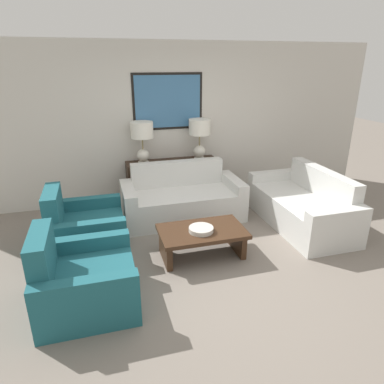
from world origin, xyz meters
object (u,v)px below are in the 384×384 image
at_px(table_lamp_left, 142,136).
at_px(armchair_near_back_wall, 84,230).
at_px(console_table, 172,181).
at_px(couch_by_back_wall, 182,200).
at_px(table_lamp_right, 200,133).
at_px(couch_by_side, 302,206).
at_px(coffee_table, 202,236).
at_px(armchair_near_camera, 83,281).
at_px(decorative_bowl, 201,229).

distance_m(table_lamp_left, armchair_near_back_wall, 1.87).
xyz_separation_m(console_table, couch_by_back_wall, (0.00, -0.68, -0.08)).
bearing_deg(table_lamp_right, console_table, 180.00).
bearing_deg(couch_by_side, table_lamp_right, 129.92).
distance_m(console_table, armchair_near_back_wall, 1.97).
bearing_deg(table_lamp_right, coffee_table, -105.93).
relative_size(table_lamp_left, couch_by_side, 0.37).
bearing_deg(console_table, couch_by_back_wall, -90.00).
bearing_deg(coffee_table, armchair_near_camera, -157.86).
xyz_separation_m(couch_by_back_wall, coffee_table, (-0.05, -1.20, -0.02)).
xyz_separation_m(table_lamp_right, decorative_bowl, (-0.56, -1.92, -0.81)).
bearing_deg(table_lamp_right, decorative_bowl, -106.30).
bearing_deg(couch_by_side, table_lamp_left, 146.69).
xyz_separation_m(couch_by_side, armchair_near_camera, (-3.15, -1.04, -0.01)).
relative_size(couch_by_back_wall, armchair_near_back_wall, 1.94).
xyz_separation_m(decorative_bowl, armchair_near_back_wall, (-1.40, 0.63, -0.12)).
relative_size(couch_by_back_wall, armchair_near_camera, 1.94).
xyz_separation_m(table_lamp_right, couch_by_side, (1.19, -1.42, -0.91)).
xyz_separation_m(console_table, table_lamp_right, (0.49, 0.00, 0.83)).
xyz_separation_m(coffee_table, armchair_near_back_wall, (-1.43, 0.58, 0.01)).
distance_m(table_lamp_left, armchair_near_camera, 2.80).
xyz_separation_m(console_table, coffee_table, (-0.05, -1.88, -0.10)).
bearing_deg(armchair_near_back_wall, coffee_table, -22.14).
bearing_deg(couch_by_back_wall, table_lamp_right, 54.36).
bearing_deg(table_lamp_left, couch_by_back_wall, -54.36).
height_order(couch_by_back_wall, armchair_near_camera, armchair_near_camera).
distance_m(couch_by_back_wall, armchair_near_back_wall, 1.60).
height_order(table_lamp_left, decorative_bowl, table_lamp_left).
distance_m(console_table, table_lamp_right, 0.96).
height_order(console_table, coffee_table, console_table).
distance_m(decorative_bowl, armchair_near_camera, 1.50).
xyz_separation_m(table_lamp_left, armchair_near_back_wall, (-0.99, -1.29, -0.92)).
height_order(coffee_table, armchair_near_camera, armchair_near_camera).
bearing_deg(console_table, armchair_near_camera, -121.00).
height_order(console_table, couch_by_side, couch_by_side).
distance_m(couch_by_side, coffee_table, 1.78).
relative_size(armchair_near_back_wall, armchair_near_camera, 1.00).
distance_m(console_table, table_lamp_left, 0.96).
bearing_deg(table_lamp_left, armchair_near_back_wall, -127.37).
bearing_deg(couch_by_side, decorative_bowl, -164.00).
height_order(decorative_bowl, armchair_near_back_wall, armchair_near_back_wall).
height_order(couch_by_back_wall, coffee_table, couch_by_back_wall).
bearing_deg(decorative_bowl, armchair_near_back_wall, 155.86).
bearing_deg(table_lamp_right, armchair_near_camera, -128.63).
xyz_separation_m(decorative_bowl, armchair_near_camera, (-1.40, -0.53, -0.12)).
bearing_deg(couch_by_side, couch_by_back_wall, 156.12).
distance_m(coffee_table, armchair_near_back_wall, 1.54).
bearing_deg(coffee_table, armchair_near_back_wall, 157.86).
xyz_separation_m(console_table, decorative_bowl, (-0.08, -1.92, 0.02)).
distance_m(decorative_bowl, armchair_near_back_wall, 1.54).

